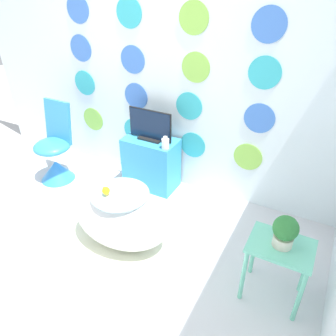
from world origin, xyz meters
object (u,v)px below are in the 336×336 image
bathtub (122,216)px  tv (150,127)px  chair (55,157)px  vase (165,143)px  potted_plant_left (285,231)px

bathtub → tv: (-0.21, 0.86, 0.45)m
chair → vase: size_ratio=6.97×
potted_plant_left → vase: bearing=150.2°
chair → bathtub: bearing=-20.9°
bathtub → chair: size_ratio=0.99×
tv → vase: tv is taller
chair → potted_plant_left: bearing=-10.0°
vase → potted_plant_left: potted_plant_left is taller
bathtub → chair: bearing=159.1°
chair → tv: (1.02, 0.39, 0.44)m
tv → vase: size_ratio=3.75×
vase → potted_plant_left: size_ratio=0.54×
chair → vase: 1.33m
tv → chair: bearing=-159.1°
bathtub → potted_plant_left: potted_plant_left is taller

